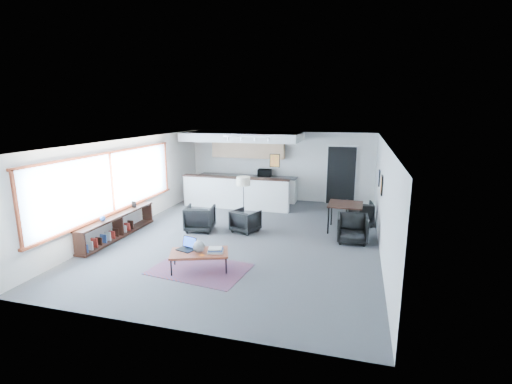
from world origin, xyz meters
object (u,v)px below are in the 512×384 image
(armchair_right, at_px, (245,220))
(dining_chair_far, at_px, (360,214))
(laptop, at_px, (188,246))
(book_stack, at_px, (216,250))
(floor_lamp, at_px, (243,183))
(armchair_left, at_px, (200,217))
(dining_table, at_px, (345,206))
(microwave, at_px, (265,172))
(ceramic_pot, at_px, (199,247))
(coffee_table, at_px, (199,253))
(dining_chair_near, at_px, (352,229))

(armchair_right, relative_size, dining_chair_far, 1.06)
(laptop, distance_m, book_stack, 0.66)
(laptop, bearing_deg, floor_lamp, 103.25)
(book_stack, relative_size, floor_lamp, 0.27)
(floor_lamp, bearing_deg, armchair_left, -132.23)
(dining_chair_far, bearing_deg, dining_table, 52.83)
(microwave, bearing_deg, ceramic_pot, -93.84)
(laptop, xyz_separation_m, floor_lamp, (0.21, 3.46, 0.77))
(armchair_left, bearing_deg, coffee_table, 103.36)
(armchair_left, xyz_separation_m, floor_lamp, (0.98, 1.07, 0.85))
(armchair_right, bearing_deg, floor_lamp, -48.84)
(floor_lamp, distance_m, dining_table, 3.07)
(ceramic_pot, bearing_deg, book_stack, 16.64)
(book_stack, xyz_separation_m, floor_lamp, (-0.45, 3.46, 0.79))
(armchair_left, bearing_deg, dining_table, -174.96)
(book_stack, relative_size, dining_table, 0.40)
(laptop, height_order, armchair_left, armchair_left)
(armchair_left, distance_m, dining_chair_near, 4.24)
(laptop, distance_m, dining_chair_near, 4.32)
(dining_chair_far, bearing_deg, armchair_left, 14.50)
(armchair_left, relative_size, dining_chair_far, 1.22)
(armchair_left, bearing_deg, dining_chair_far, -167.76)
(dining_table, xyz_separation_m, dining_chair_far, (0.41, 0.73, -0.40))
(armchair_left, distance_m, armchair_right, 1.32)
(laptop, distance_m, armchair_left, 2.50)
(book_stack, bearing_deg, dining_chair_near, 42.54)
(floor_lamp, relative_size, microwave, 2.87)
(ceramic_pot, relative_size, dining_table, 0.26)
(armchair_left, distance_m, floor_lamp, 1.68)
(ceramic_pot, relative_size, book_stack, 0.65)
(dining_chair_far, bearing_deg, microwave, -39.59)
(coffee_table, bearing_deg, dining_chair_near, 19.42)
(dining_table, bearing_deg, floor_lamp, -179.58)
(armchair_right, height_order, microwave, microwave)
(laptop, height_order, dining_table, dining_table)
(armchair_left, bearing_deg, floor_lamp, -142.52)
(dining_chair_far, bearing_deg, ceramic_pot, 44.30)
(coffee_table, relative_size, dining_table, 1.43)
(ceramic_pot, height_order, armchair_left, armchair_left)
(ceramic_pot, relative_size, floor_lamp, 0.18)
(dining_table, bearing_deg, book_stack, -126.55)
(coffee_table, bearing_deg, laptop, 143.45)
(ceramic_pot, xyz_separation_m, dining_chair_far, (3.33, 4.32, -0.20))
(ceramic_pot, height_order, dining_chair_near, dining_chair_near)
(book_stack, bearing_deg, coffee_table, -166.14)
(dining_chair_far, bearing_deg, coffee_table, 44.19)
(floor_lamp, relative_size, dining_table, 1.47)
(ceramic_pot, relative_size, microwave, 0.51)
(dining_chair_near, bearing_deg, book_stack, -140.85)
(book_stack, relative_size, dining_chair_near, 0.58)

